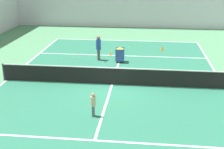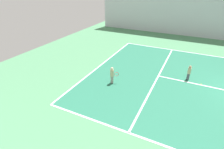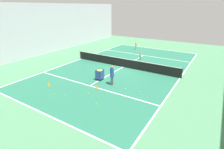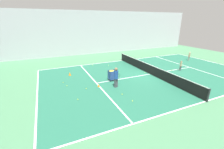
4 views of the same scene
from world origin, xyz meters
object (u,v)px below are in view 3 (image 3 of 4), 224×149
(tennis_net, at_px, (123,63))
(child_midcourt, at_px, (140,54))
(player_near_baseline, at_px, (136,45))
(training_cone_1, at_px, (49,84))
(ball_cart, at_px, (100,73))
(coach_at_net, at_px, (112,74))
(training_cone_0, at_px, (97,87))

(tennis_net, distance_m, child_midcourt, 3.70)
(player_near_baseline, bearing_deg, training_cone_1, -26.80)
(child_midcourt, xyz_separation_m, ball_cart, (0.42, 7.80, 0.06))
(coach_at_net, height_order, training_cone_0, coach_at_net)
(tennis_net, bearing_deg, coach_at_net, 107.56)
(training_cone_0, relative_size, training_cone_1, 0.71)
(coach_at_net, relative_size, training_cone_0, 6.94)
(coach_at_net, xyz_separation_m, child_midcourt, (1.03, -8.10, -0.33))
(tennis_net, relative_size, coach_at_net, 7.34)
(coach_at_net, relative_size, ball_cart, 1.74)
(tennis_net, distance_m, training_cone_0, 5.72)
(coach_at_net, relative_size, child_midcourt, 1.55)
(player_near_baseline, height_order, training_cone_0, player_near_baseline)
(tennis_net, relative_size, player_near_baseline, 10.37)
(player_near_baseline, height_order, training_cone_1, player_near_baseline)
(player_near_baseline, relative_size, training_cone_1, 3.47)
(ball_cart, bearing_deg, training_cone_0, 117.46)
(training_cone_0, bearing_deg, coach_at_net, -117.80)
(tennis_net, bearing_deg, child_midcourt, -95.72)
(child_midcourt, relative_size, training_cone_0, 4.47)
(tennis_net, bearing_deg, training_cone_1, 68.51)
(child_midcourt, distance_m, training_cone_0, 9.36)
(tennis_net, height_order, coach_at_net, coach_at_net)
(training_cone_0, height_order, training_cone_1, training_cone_1)
(coach_at_net, height_order, child_midcourt, coach_at_net)
(coach_at_net, height_order, training_cone_1, coach_at_net)
(tennis_net, height_order, player_near_baseline, player_near_baseline)
(training_cone_1, bearing_deg, training_cone_0, -155.28)
(child_midcourt, distance_m, ball_cart, 7.81)
(coach_at_net, xyz_separation_m, training_cone_1, (4.28, 2.91, -0.77))
(coach_at_net, xyz_separation_m, training_cone_0, (0.65, 1.23, -0.82))
(player_near_baseline, relative_size, child_midcourt, 1.10)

